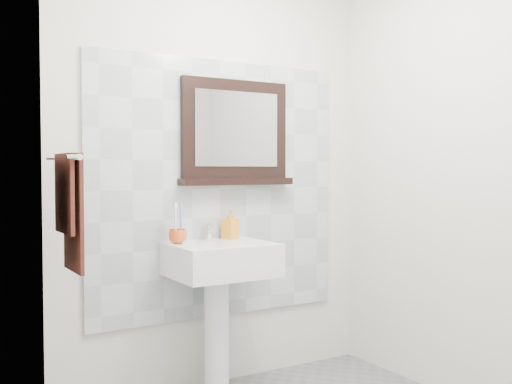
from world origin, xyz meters
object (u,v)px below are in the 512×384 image
(soap_dispenser, at_px, (230,224))
(hand_towel, at_px, (70,203))
(pedestal_sink, at_px, (220,276))
(toothbrush_cup, at_px, (178,236))
(framed_mirror, at_px, (235,135))

(soap_dispenser, relative_size, hand_towel, 0.31)
(pedestal_sink, bearing_deg, toothbrush_cup, 155.19)
(pedestal_sink, height_order, framed_mirror, framed_mirror)
(framed_mirror, height_order, hand_towel, framed_mirror)
(framed_mirror, relative_size, hand_towel, 1.32)
(toothbrush_cup, relative_size, hand_towel, 0.18)
(framed_mirror, xyz_separation_m, hand_towel, (-1.03, -0.27, -0.36))
(soap_dispenser, relative_size, framed_mirror, 0.24)
(pedestal_sink, relative_size, hand_towel, 1.75)
(toothbrush_cup, height_order, hand_towel, hand_towel)
(toothbrush_cup, height_order, soap_dispenser, soap_dispenser)
(soap_dispenser, height_order, framed_mirror, framed_mirror)
(pedestal_sink, relative_size, toothbrush_cup, 9.66)
(toothbrush_cup, distance_m, hand_towel, 0.68)
(framed_mirror, distance_m, hand_towel, 1.13)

